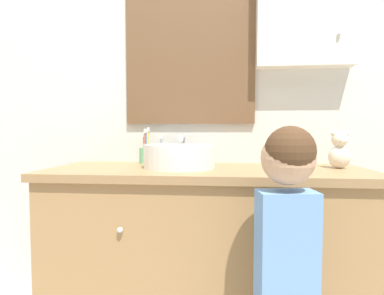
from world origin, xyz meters
name	(u,v)px	position (x,y,z in m)	size (l,w,h in m)	color
wall_back	(213,74)	(0.02, 0.62, 1.28)	(3.20, 0.18, 2.50)	silver
vanity_counter	(206,249)	(0.00, 0.33, 0.39)	(1.49, 0.54, 0.78)	#A37A4C
sink_basin	(180,156)	(-0.13, 0.34, 0.84)	(0.34, 0.39, 0.16)	white
toothbrush_holder	(146,154)	(-0.34, 0.52, 0.83)	(0.07, 0.07, 0.20)	#66B27F
soap_dispenser	(162,153)	(-0.25, 0.52, 0.84)	(0.06, 0.06, 0.15)	white
child_figure	(287,240)	(0.28, -0.11, 0.61)	(0.20, 0.47, 0.97)	slate
teddy_bear	(339,151)	(0.62, 0.38, 0.87)	(0.10, 0.08, 0.18)	beige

